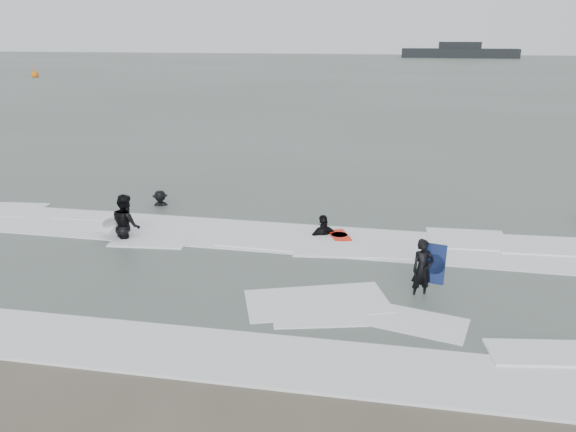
% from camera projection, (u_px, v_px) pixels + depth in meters
% --- Properties ---
extents(ground, '(320.00, 320.00, 0.00)m').
position_uv_depth(ground, '(240.00, 342.00, 11.47)').
color(ground, brown).
rests_on(ground, ground).
extents(sea, '(320.00, 320.00, 0.00)m').
position_uv_depth(sea, '(385.00, 73.00, 85.97)').
color(sea, '#47544C').
rests_on(sea, ground).
extents(surfer_centre, '(0.64, 0.55, 1.49)m').
position_uv_depth(surfer_centre, '(420.00, 297.00, 13.39)').
color(surfer_centre, black).
rests_on(surfer_centre, ground).
extents(surfer_wading, '(1.21, 1.20, 1.97)m').
position_uv_depth(surfer_wading, '(128.00, 239.00, 17.17)').
color(surfer_wading, black).
rests_on(surfer_wading, ground).
extents(surfer_breaker, '(1.08, 0.82, 1.48)m').
position_uv_depth(surfer_breaker, '(161.00, 207.00, 20.27)').
color(surfer_breaker, black).
rests_on(surfer_breaker, ground).
extents(surfer_right_near, '(1.15, 0.94, 1.84)m').
position_uv_depth(surfer_right_near, '(324.00, 236.00, 17.41)').
color(surfer_right_near, black).
rests_on(surfer_right_near, ground).
extents(surf_foam, '(30.03, 9.06, 0.09)m').
position_uv_depth(surf_foam, '(278.00, 269.00, 14.90)').
color(surf_foam, white).
rests_on(surf_foam, ground).
extents(bodyboards, '(9.95, 4.20, 1.25)m').
position_uv_depth(bodyboards, '(282.00, 239.00, 15.77)').
color(bodyboards, '#0F1B46').
rests_on(bodyboards, ground).
extents(buoy, '(1.00, 1.00, 1.65)m').
position_uv_depth(buoy, '(35.00, 75.00, 78.62)').
color(buoy, '#DB6409').
rests_on(buoy, ground).
extents(vessel_horizon, '(28.02, 5.00, 3.80)m').
position_uv_depth(vessel_horizon, '(459.00, 52.00, 138.91)').
color(vessel_horizon, black).
rests_on(vessel_horizon, ground).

